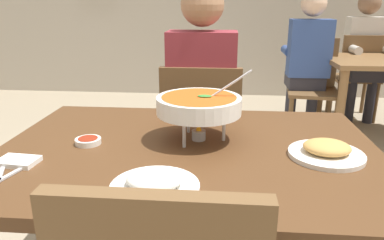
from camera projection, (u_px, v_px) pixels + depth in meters
dining_table_main at (188, 174)px, 1.29m from camera, size 1.30×0.93×0.74m
chair_diner_main at (201, 134)px, 2.04m from camera, size 0.44×0.44×0.90m
diner_main at (202, 91)px, 2.00m from camera, size 0.40×0.45×1.31m
curry_bowl at (199, 105)px, 1.28m from camera, size 0.33×0.30×0.26m
rice_plate at (155, 183)px, 0.96m from camera, size 0.24×0.24×0.06m
appetizer_plate at (327, 151)px, 1.17m from camera, size 0.24×0.24×0.06m
sauce_dish at (88, 141)px, 1.28m from camera, size 0.09×0.09×0.02m
napkin_folded at (18, 161)px, 1.12m from camera, size 0.13×0.09×0.02m
fork_utensil at (2, 169)px, 1.08m from camera, size 0.08×0.16×0.01m
spoon_utensil at (19, 170)px, 1.08m from camera, size 0.05×0.17×0.01m
dining_table_far at (383, 74)px, 3.23m from camera, size 1.00×0.80×0.74m
chair_bg_left at (313, 82)px, 3.36m from camera, size 0.49×0.49×0.90m
chair_bg_right at (358, 73)px, 3.78m from camera, size 0.45×0.45×0.90m
patron_bg_left at (308, 56)px, 3.29m from camera, size 0.40×0.45×1.31m
patron_bg_right at (364, 50)px, 3.70m from camera, size 0.40×0.45×1.31m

